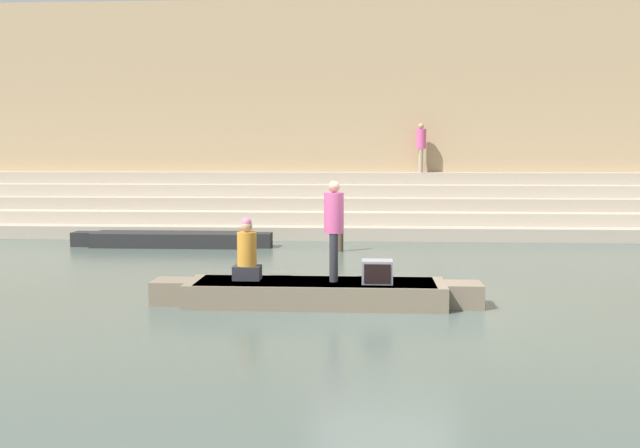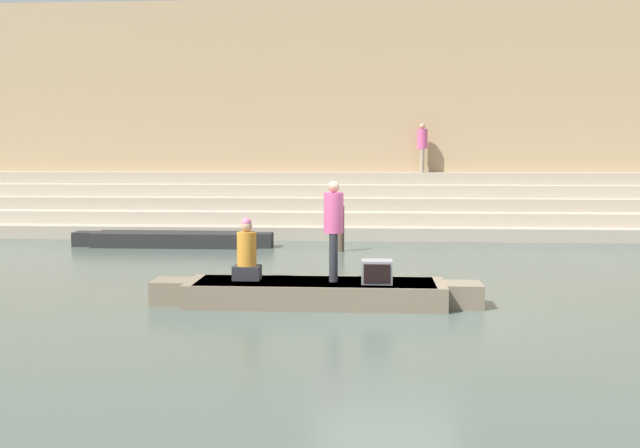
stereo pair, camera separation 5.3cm
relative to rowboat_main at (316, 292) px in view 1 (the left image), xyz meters
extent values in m
plane|color=#47544C|center=(1.24, -0.22, -0.22)|extent=(120.00, 120.00, 0.00)
cube|color=tan|center=(1.24, 11.33, -0.03)|extent=(36.00, 3.94, 0.39)
cube|color=#B2A28D|center=(1.24, 11.72, 0.37)|extent=(36.00, 3.16, 0.39)
cube|color=tan|center=(1.24, 12.12, 0.76)|extent=(36.00, 2.37, 0.39)
cube|color=#B2A28D|center=(1.24, 12.51, 1.16)|extent=(36.00, 1.58, 0.39)
cube|color=tan|center=(1.24, 12.90, 1.55)|extent=(36.00, 0.79, 0.39)
cube|color=tan|center=(1.24, 13.90, 3.74)|extent=(34.20, 1.20, 7.94)
cube|color=brown|center=(1.24, 13.28, 0.08)|extent=(34.20, 0.12, 0.60)
cube|color=#756651|center=(0.00, 0.00, -0.01)|extent=(4.54, 1.27, 0.42)
cube|color=beige|center=(0.00, 0.00, 0.17)|extent=(4.18, 1.17, 0.05)
cube|color=#756651|center=(2.59, 0.00, -0.01)|extent=(0.64, 0.70, 0.42)
cube|color=#756651|center=(-2.59, 0.00, -0.01)|extent=(0.64, 0.70, 0.42)
cylinder|color=olive|center=(-0.68, 0.73, 0.09)|extent=(2.27, 0.04, 0.04)
cylinder|color=#28282D|center=(0.32, 0.17, 0.62)|extent=(0.15, 0.15, 0.85)
cylinder|color=#28282D|center=(0.32, -0.02, 0.62)|extent=(0.15, 0.15, 0.85)
cylinder|color=#C64C7F|center=(0.32, 0.07, 1.40)|extent=(0.35, 0.35, 0.71)
sphere|color=tan|center=(0.32, 0.07, 1.86)|extent=(0.20, 0.20, 0.20)
cube|color=#28282D|center=(-1.24, 0.10, 0.32)|extent=(0.49, 0.38, 0.25)
cylinder|color=orange|center=(-1.24, 0.10, 0.74)|extent=(0.35, 0.35, 0.60)
sphere|color=tan|center=(-1.24, 0.10, 1.15)|extent=(0.20, 0.20, 0.20)
sphere|color=pink|center=(-1.24, 0.10, 1.22)|extent=(0.17, 0.17, 0.17)
cube|color=slate|center=(1.08, -0.12, 0.40)|extent=(0.53, 0.42, 0.40)
cube|color=black|center=(1.08, -0.34, 0.40)|extent=(0.45, 0.02, 0.32)
cube|color=black|center=(-4.64, 7.81, -0.02)|extent=(4.45, 1.09, 0.40)
cube|color=beige|center=(-4.64, 7.81, 0.16)|extent=(4.10, 0.99, 0.05)
cube|color=black|center=(-2.10, 7.81, -0.02)|extent=(0.62, 0.60, 0.40)
cube|color=black|center=(-7.17, 7.81, -0.02)|extent=(0.62, 0.60, 0.40)
cylinder|color=#473828|center=(0.19, 7.07, 0.39)|extent=(0.16, 0.16, 1.23)
cylinder|color=gray|center=(2.73, 13.00, 2.16)|extent=(0.15, 0.15, 0.81)
cylinder|color=gray|center=(2.73, 12.81, 2.16)|extent=(0.15, 0.15, 0.81)
cylinder|color=#C64C7F|center=(2.73, 12.90, 2.90)|extent=(0.35, 0.35, 0.67)
sphere|color=tan|center=(2.73, 12.90, 3.33)|extent=(0.19, 0.19, 0.19)
camera|label=1|loc=(0.89, -12.99, 2.48)|focal=42.00mm
camera|label=2|loc=(0.94, -12.99, 2.48)|focal=42.00mm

